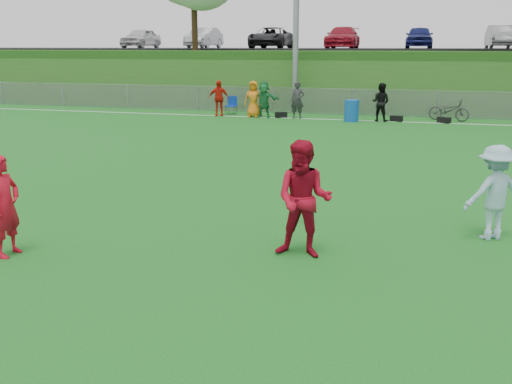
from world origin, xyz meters
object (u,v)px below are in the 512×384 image
(player_red_left, at_px, (5,206))
(player_red_center, at_px, (304,200))
(frisbee, at_px, (303,164))
(bicycle, at_px, (449,110))
(player_blue, at_px, (494,193))
(recycling_bin, at_px, (351,111))

(player_red_left, xyz_separation_m, player_red_center, (4.62, 1.20, 0.12))
(frisbee, bearing_deg, bicycle, 78.30)
(player_blue, height_order, frisbee, player_blue)
(player_blue, xyz_separation_m, frisbee, (-3.35, -0.14, 0.35))
(player_red_left, bearing_deg, player_red_center, -74.67)
(frisbee, bearing_deg, player_blue, 2.34)
(recycling_bin, relative_size, bicycle, 0.53)
(player_blue, bearing_deg, player_red_left, -8.77)
(player_red_left, distance_m, frisbee, 5.14)
(recycling_bin, bearing_deg, frisbee, -87.42)
(player_red_center, relative_size, bicycle, 1.04)
(frisbee, bearing_deg, player_red_left, -147.10)
(player_red_center, bearing_deg, player_blue, 30.31)
(player_red_center, distance_m, frisbee, 1.63)
(frisbee, height_order, recycling_bin, frisbee)
(player_red_left, bearing_deg, bicycle, -20.87)
(player_red_left, xyz_separation_m, frisbee, (4.30, 2.78, 0.35))
(player_red_left, height_order, player_red_center, player_red_center)
(player_blue, bearing_deg, bicycle, -120.24)
(frisbee, distance_m, bicycle, 17.37)
(player_blue, relative_size, recycling_bin, 1.74)
(player_red_left, xyz_separation_m, player_blue, (7.65, 2.92, 0.00))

